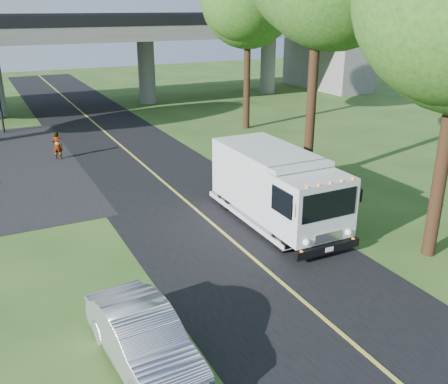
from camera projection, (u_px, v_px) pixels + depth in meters
ground at (313, 310)px, 13.82m from camera, size 120.00×120.00×0.00m
road at (179, 195)px, 22.18m from camera, size 7.00×90.00×0.02m
lane_line at (179, 195)px, 22.17m from camera, size 0.12×90.00×0.01m
overpass at (72, 51)px, 38.97m from camera, size 54.00×10.00×7.30m
step_van at (276, 186)px, 18.82m from camera, size 2.52×6.73×2.82m
silver_sedan at (144, 339)px, 11.53m from camera, size 1.85×4.38×1.40m
pedestrian at (57, 146)px, 27.14m from camera, size 0.67×0.59×1.53m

